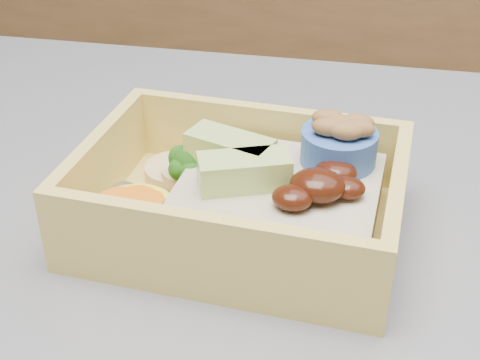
# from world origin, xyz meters

# --- Properties ---
(bento_box) EXTENTS (0.19, 0.15, 0.07)m
(bento_box) POSITION_xyz_m (0.09, 0.05, 0.94)
(bento_box) COLOR #DCC15B
(bento_box) RESTS_ON island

